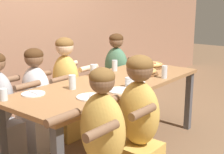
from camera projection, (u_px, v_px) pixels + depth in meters
ground_plane at (112, 150)px, 3.39m from camera, size 18.00×18.00×0.00m
restaurant_back_panel at (25, 0)px, 3.87m from camera, size 10.00×0.06×3.20m
dining_table at (112, 89)px, 3.23m from camera, size 2.27×0.85×0.77m
pizza_board_main at (144, 72)px, 3.54m from camera, size 0.33×0.33×0.06m
pizza_board_second at (152, 65)px, 3.91m from camera, size 0.30×0.30×0.06m
empty_plate_a at (135, 82)px, 3.17m from camera, size 0.20×0.20×0.02m
empty_plate_b at (33, 94)px, 2.77m from camera, size 0.21×0.21×0.02m
empty_plate_c at (119, 90)px, 2.88m from camera, size 0.23×0.23×0.02m
empty_plate_d at (90, 97)px, 2.68m from camera, size 0.24×0.24×0.02m
cocktail_glass_blue at (129, 83)px, 3.01m from camera, size 0.07×0.07×0.12m
drinking_glass_a at (93, 71)px, 3.46m from camera, size 0.07×0.07×0.13m
drinking_glass_b at (103, 78)px, 3.12m from camera, size 0.08×0.08×0.13m
drinking_glass_c at (72, 83)px, 2.93m from camera, size 0.07×0.07×0.14m
drinking_glass_d at (115, 66)px, 3.71m from camera, size 0.07×0.07×0.13m
drinking_glass_e at (4, 95)px, 2.59m from camera, size 0.07×0.07×0.10m
drinking_glass_f at (164, 72)px, 3.35m from camera, size 0.06×0.06×0.14m
diner_far_right at (116, 79)px, 4.34m from camera, size 0.51×0.40×1.16m
diner_far_left at (1, 116)px, 2.99m from camera, size 0.51×0.40×1.13m
diner_near_midleft at (138, 132)px, 2.52m from camera, size 0.51×0.40×1.18m
diner_far_center at (66, 92)px, 3.62m from camera, size 0.51×0.40×1.19m
diner_far_midleft at (37, 105)px, 3.31m from camera, size 0.51×0.40×1.12m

